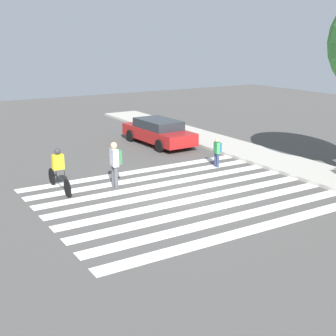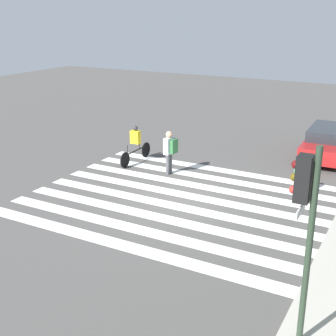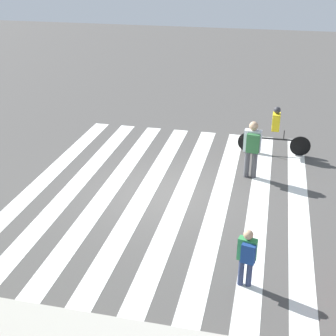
# 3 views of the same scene
# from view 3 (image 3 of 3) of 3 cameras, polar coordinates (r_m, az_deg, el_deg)

# --- Properties ---
(ground_plane) EXTENTS (60.00, 60.00, 0.00)m
(ground_plane) POSITION_cam_3_polar(r_m,az_deg,el_deg) (13.02, -0.52, -3.16)
(ground_plane) COLOR #4C4947
(crosswalk_stripes) EXTENTS (7.81, 10.00, 0.01)m
(crosswalk_stripes) POSITION_cam_3_polar(r_m,az_deg,el_deg) (13.01, -0.52, -3.14)
(crosswalk_stripes) COLOR white
(crosswalk_stripes) RESTS_ON ground_plane
(pedestrian_child_with_backpack) EXTENTS (0.51, 0.44, 1.74)m
(pedestrian_child_with_backpack) POSITION_cam_3_polar(r_m,az_deg,el_deg) (13.72, 10.23, 2.68)
(pedestrian_child_with_backpack) COLOR #4C4C51
(pedestrian_child_with_backpack) RESTS_ON ground_plane
(pedestrian_adult_yellow_jacket) EXTENTS (0.39, 0.35, 1.30)m
(pedestrian_adult_yellow_jacket) POSITION_cam_3_polar(r_m,az_deg,el_deg) (9.42, 9.61, -10.38)
(pedestrian_adult_yellow_jacket) COLOR navy
(pedestrian_adult_yellow_jacket) RESTS_ON ground_plane
(cyclist_mid_street) EXTENTS (2.36, 0.40, 1.61)m
(cyclist_mid_street) POSITION_cam_3_polar(r_m,az_deg,el_deg) (15.64, 12.94, 4.68)
(cyclist_mid_street) COLOR black
(cyclist_mid_street) RESTS_ON ground_plane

